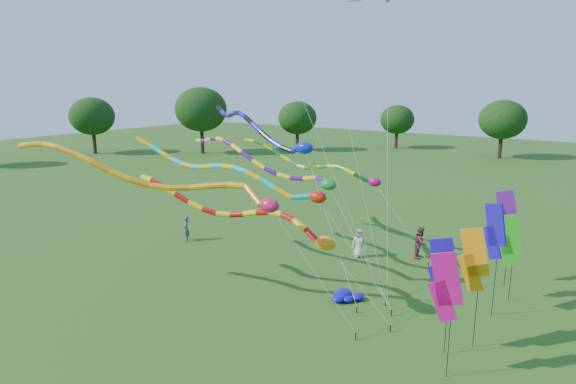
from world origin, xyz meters
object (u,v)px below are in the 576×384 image
Objects in this scene: person_a at (359,243)px; person_c at (421,243)px; tube_kite_red at (255,218)px; blue_nylon_heap at (346,294)px; tube_kite_orange at (167,180)px; person_b at (186,229)px.

person_a is 3.49m from person_c.
tube_kite_red is 9.70× the size of blue_nylon_heap.
blue_nylon_heap is at bearing 26.72° from tube_kite_orange.
tube_kite_orange reaches higher than person_c.
tube_kite_red reaches higher than person_a.
tube_kite_orange reaches higher than person_b.
person_c is at bearing 82.17° from blue_nylon_heap.
person_b is (-8.73, 3.98, -3.04)m from tube_kite_red.
person_b is (-12.30, 1.80, 0.59)m from blue_nylon_heap.
person_c reaches higher than person_a.
person_b is 0.87× the size of person_c.
person_a reaches higher than person_b.
person_a is at bearing 110.28° from blue_nylon_heap.
tube_kite_red is at bearing 150.82° from person_c.
tube_kite_orange is at bearing 147.79° from person_c.
tube_kite_red is at bearing -148.52° from blue_nylon_heap.
person_b is 14.33m from person_c.
person_b is at bearing 170.64° from person_a.
tube_kite_orange is at bearing -0.43° from person_b.
person_a is at bearing 65.74° from person_b.
tube_kite_orange is 12.27m from person_a.
person_c is (2.95, 1.87, 0.08)m from person_a.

